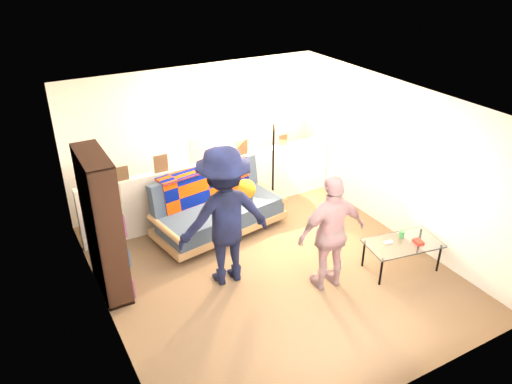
# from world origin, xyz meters

# --- Properties ---
(ground) EXTENTS (5.00, 5.00, 0.00)m
(ground) POSITION_xyz_m (0.00, 0.00, 0.00)
(ground) COLOR brown
(ground) RESTS_ON ground
(room_shell) EXTENTS (4.60, 5.05, 2.45)m
(room_shell) POSITION_xyz_m (0.00, 0.47, 1.67)
(room_shell) COLOR silver
(room_shell) RESTS_ON ground
(half_wall_ledge) EXTENTS (4.45, 0.15, 1.00)m
(half_wall_ledge) POSITION_xyz_m (0.00, 1.80, 0.50)
(half_wall_ledge) COLOR silver
(half_wall_ledge) RESTS_ON ground
(ledge_decor) EXTENTS (2.97, 0.02, 0.45)m
(ledge_decor) POSITION_xyz_m (-0.23, 1.78, 1.18)
(ledge_decor) COLOR brown
(ledge_decor) RESTS_ON half_wall_ledge
(futon_sofa) EXTENTS (2.19, 1.30, 0.88)m
(futon_sofa) POSITION_xyz_m (-0.19, 1.30, 0.41)
(futon_sofa) COLOR tan
(futon_sofa) RESTS_ON ground
(bookshelf) EXTENTS (0.33, 0.98, 1.95)m
(bookshelf) POSITION_xyz_m (-2.08, 0.67, 0.91)
(bookshelf) COLOR black
(bookshelf) RESTS_ON ground
(coffee_table) EXTENTS (1.12, 0.74, 0.54)m
(coffee_table) POSITION_xyz_m (1.63, -0.90, 0.41)
(coffee_table) COLOR black
(coffee_table) RESTS_ON ground
(floor_lamp) EXTENTS (0.33, 0.31, 1.65)m
(floor_lamp) POSITION_xyz_m (0.93, 1.48, 1.17)
(floor_lamp) COLOR black
(floor_lamp) RESTS_ON ground
(person_left) EXTENTS (1.31, 0.81, 1.95)m
(person_left) POSITION_xyz_m (-0.63, 0.11, 0.98)
(person_left) COLOR black
(person_left) RESTS_ON ground
(person_right) EXTENTS (0.99, 0.48, 1.64)m
(person_right) POSITION_xyz_m (0.51, -0.70, 0.82)
(person_right) COLOR pink
(person_right) RESTS_ON ground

